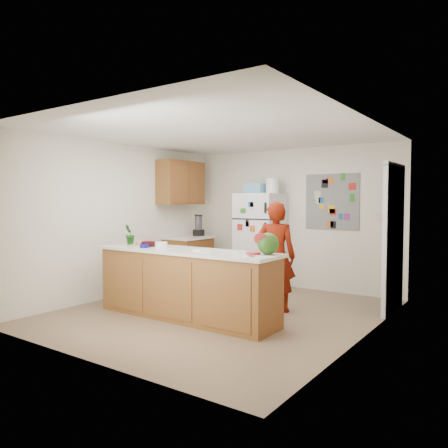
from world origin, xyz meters
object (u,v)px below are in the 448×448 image
Objects in this scene: watermelon at (268,244)px; cherry_bowl at (148,244)px; refrigerator at (260,241)px; person at (275,257)px.

watermelon is 1.90m from cherry_bowl.
refrigerator is at bearing 122.23° from watermelon.
watermelon is at bearing 2.16° from cherry_bowl.
person is (1.05, -1.36, -0.07)m from refrigerator.
cherry_bowl is (-1.89, -0.07, -0.11)m from watermelon.
person is 1.08m from watermelon.
person is 5.97× the size of watermelon.
cherry_bowl is (-0.43, -2.39, 0.11)m from refrigerator.
watermelon is 1.34× the size of cherry_bowl.
person reaches higher than cherry_bowl.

